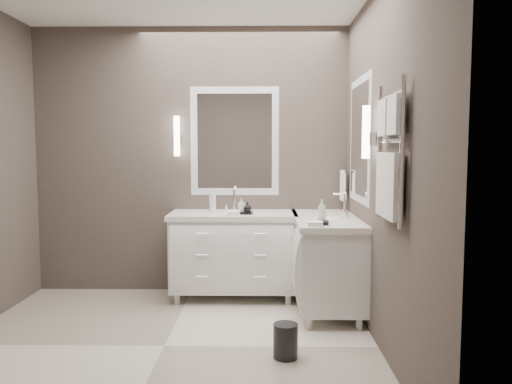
{
  "coord_description": "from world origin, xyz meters",
  "views": [
    {
      "loc": [
        0.74,
        -3.61,
        1.48
      ],
      "look_at": [
        0.68,
        0.7,
        1.1
      ],
      "focal_mm": 35.0,
      "sensor_mm": 36.0,
      "label": 1
    }
  ],
  "objects_px": {
    "vanity_back": "(234,249)",
    "vanity_right": "(327,257)",
    "towel_ladder": "(389,162)",
    "waste_bin": "(286,341)"
  },
  "relations": [
    {
      "from": "vanity_back",
      "to": "waste_bin",
      "type": "distance_m",
      "value": 1.53
    },
    {
      "from": "towel_ladder",
      "to": "waste_bin",
      "type": "xyz_separation_m",
      "value": [
        -0.65,
        0.2,
        -1.27
      ]
    },
    {
      "from": "vanity_right",
      "to": "towel_ladder",
      "type": "relative_size",
      "value": 1.38
    },
    {
      "from": "vanity_back",
      "to": "vanity_right",
      "type": "bearing_deg",
      "value": -20.38
    },
    {
      "from": "vanity_right",
      "to": "towel_ladder",
      "type": "bearing_deg",
      "value": -80.16
    },
    {
      "from": "vanity_right",
      "to": "towel_ladder",
      "type": "distance_m",
      "value": 1.6
    },
    {
      "from": "vanity_back",
      "to": "waste_bin",
      "type": "relative_size",
      "value": 5.08
    },
    {
      "from": "towel_ladder",
      "to": "waste_bin",
      "type": "distance_m",
      "value": 1.44
    },
    {
      "from": "vanity_back",
      "to": "vanity_right",
      "type": "xyz_separation_m",
      "value": [
        0.88,
        -0.33,
        0.0
      ]
    },
    {
      "from": "vanity_back",
      "to": "towel_ladder",
      "type": "bearing_deg",
      "value": -55.9
    }
  ]
}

